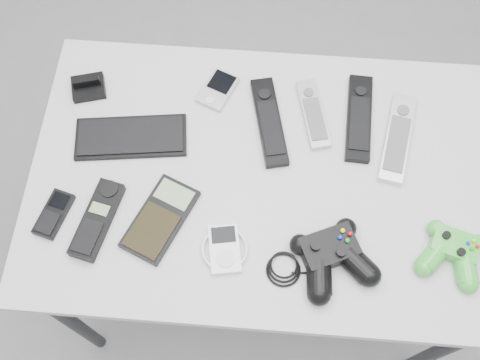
# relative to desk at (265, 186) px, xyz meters

# --- Properties ---
(floor) EXTENTS (3.50, 3.50, 0.00)m
(floor) POSITION_rel_desk_xyz_m (0.06, -0.05, -0.66)
(floor) COLOR slate
(floor) RESTS_ON ground
(desk) EXTENTS (1.07, 0.69, 0.72)m
(desk) POSITION_rel_desk_xyz_m (0.00, 0.00, 0.00)
(desk) COLOR #A1A1A3
(desk) RESTS_ON floor
(pda_keyboard) EXTENTS (0.27, 0.14, 0.02)m
(pda_keyboard) POSITION_rel_desk_xyz_m (-0.32, 0.07, 0.07)
(pda_keyboard) COLOR black
(pda_keyboard) RESTS_ON desk
(dock_bracket) EXTENTS (0.09, 0.09, 0.04)m
(dock_bracket) POSITION_rel_desk_xyz_m (-0.44, 0.20, 0.08)
(dock_bracket) COLOR black
(dock_bracket) RESTS_ON desk
(pda) EXTENTS (0.10, 0.12, 0.02)m
(pda) POSITION_rel_desk_xyz_m (-0.13, 0.22, 0.07)
(pda) COLOR #A3A3AA
(pda) RESTS_ON desk
(remote_silver_a) EXTENTS (0.09, 0.19, 0.02)m
(remote_silver_a) POSITION_rel_desk_xyz_m (0.10, 0.16, 0.07)
(remote_silver_a) COLOR #A3A3AA
(remote_silver_a) RESTS_ON desk
(remote_black_a) EXTENTS (0.11, 0.24, 0.02)m
(remote_black_a) POSITION_rel_desk_xyz_m (-0.00, 0.13, 0.07)
(remote_black_a) COLOR black
(remote_black_a) RESTS_ON desk
(remote_black_b) EXTENTS (0.07, 0.24, 0.02)m
(remote_black_b) POSITION_rel_desk_xyz_m (0.21, 0.16, 0.07)
(remote_black_b) COLOR black
(remote_black_b) RESTS_ON desk
(remote_silver_b) EXTENTS (0.10, 0.24, 0.02)m
(remote_silver_b) POSITION_rel_desk_xyz_m (0.30, 0.11, 0.07)
(remote_silver_b) COLOR silver
(remote_silver_b) RESTS_ON desk
(mobile_phone) EXTENTS (0.08, 0.12, 0.02)m
(mobile_phone) POSITION_rel_desk_xyz_m (-0.46, -0.14, 0.07)
(mobile_phone) COLOR black
(mobile_phone) RESTS_ON desk
(cordless_handset) EXTENTS (0.10, 0.19, 0.03)m
(cordless_handset) POSITION_rel_desk_xyz_m (-0.36, -0.14, 0.08)
(cordless_handset) COLOR black
(cordless_handset) RESTS_ON desk
(calculator) EXTENTS (0.16, 0.21, 0.02)m
(calculator) POSITION_rel_desk_xyz_m (-0.22, -0.13, 0.07)
(calculator) COLOR black
(calculator) RESTS_ON desk
(mp3_player) EXTENTS (0.12, 0.12, 0.02)m
(mp3_player) POSITION_rel_desk_xyz_m (-0.08, -0.19, 0.07)
(mp3_player) COLOR silver
(mp3_player) RESTS_ON desk
(controller_black) EXTENTS (0.32, 0.27, 0.06)m
(controller_black) POSITION_rel_desk_xyz_m (0.15, -0.19, 0.09)
(controller_black) COLOR black
(controller_black) RESTS_ON desk
(controller_green) EXTENTS (0.17, 0.18, 0.05)m
(controller_green) POSITION_rel_desk_xyz_m (0.40, -0.16, 0.09)
(controller_green) COLOR green
(controller_green) RESTS_ON desk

